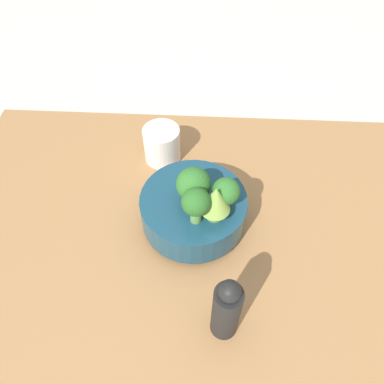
% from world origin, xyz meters
% --- Properties ---
extents(ground_plane, '(6.00, 6.00, 0.00)m').
position_xyz_m(ground_plane, '(0.00, 0.00, 0.00)').
color(ground_plane, beige).
extents(table, '(1.08, 0.65, 0.04)m').
position_xyz_m(table, '(0.00, 0.00, 0.02)').
color(table, '#9E7042').
rests_on(table, ground_plane).
extents(bowl, '(0.20, 0.20, 0.08)m').
position_xyz_m(bowl, '(-0.02, -0.01, 0.08)').
color(bowl, navy).
rests_on(bowl, table).
extents(broccoli_floret_center, '(0.06, 0.06, 0.07)m').
position_xyz_m(broccoli_floret_center, '(-0.02, -0.01, 0.16)').
color(broccoli_floret_center, '#7AB256').
rests_on(broccoli_floret_center, bowl).
extents(broccoli_floret_front, '(0.05, 0.05, 0.08)m').
position_xyz_m(broccoli_floret_front, '(-0.01, -0.06, 0.17)').
color(broccoli_floret_front, '#609347').
rests_on(broccoli_floret_front, bowl).
extents(broccoli_floret_right, '(0.05, 0.05, 0.07)m').
position_xyz_m(broccoli_floret_right, '(0.04, -0.02, 0.16)').
color(broccoli_floret_right, '#609347').
rests_on(broccoli_floret_right, bowl).
extents(romanesco_piece_near, '(0.05, 0.05, 0.08)m').
position_xyz_m(romanesco_piece_near, '(0.02, -0.05, 0.16)').
color(romanesco_piece_near, '#609347').
rests_on(romanesco_piece_near, bowl).
extents(cup, '(0.08, 0.08, 0.08)m').
position_xyz_m(cup, '(-0.10, 0.17, 0.08)').
color(cup, silver).
rests_on(cup, table).
extents(pepper_mill, '(0.04, 0.04, 0.16)m').
position_xyz_m(pepper_mill, '(0.04, -0.22, 0.11)').
color(pepper_mill, black).
rests_on(pepper_mill, table).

